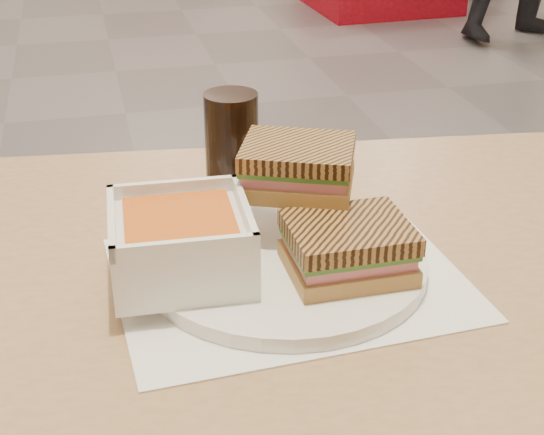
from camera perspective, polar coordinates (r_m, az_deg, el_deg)
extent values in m
cube|color=#A6815B|center=(0.81, -6.80, -5.59)|extent=(1.27, 0.83, 0.03)
cylinder|color=#A6815B|center=(1.38, 17.70, -10.13)|extent=(0.06, 0.06, 0.72)
cube|color=white|center=(0.80, 1.22, -4.38)|extent=(0.36, 0.28, 0.00)
cylinder|color=white|center=(0.81, 0.96, -3.19)|extent=(0.29, 0.29, 0.02)
cube|color=white|center=(0.77, -6.54, -2.20)|extent=(0.14, 0.14, 0.06)
cube|color=orange|center=(0.76, -6.66, -0.17)|extent=(0.11, 0.11, 0.01)
cube|color=white|center=(0.76, -1.95, 0.55)|extent=(0.01, 0.13, 0.02)
cube|color=white|center=(0.75, -11.45, -0.29)|extent=(0.01, 0.13, 0.02)
cube|color=white|center=(0.81, -7.08, 2.14)|extent=(0.13, 0.01, 0.02)
cube|color=white|center=(0.70, -6.22, -2.20)|extent=(0.13, 0.01, 0.02)
cube|color=#AD763D|center=(0.78, 5.42, -3.29)|extent=(0.12, 0.10, 0.02)
cube|color=#C7686C|center=(0.77, 5.47, -2.37)|extent=(0.11, 0.09, 0.01)
cube|color=#386B23|center=(0.77, 5.50, -1.80)|extent=(0.12, 0.09, 0.01)
cube|color=olive|center=(0.76, 5.53, -1.04)|extent=(0.12, 0.10, 0.02)
cube|color=#AD763D|center=(0.83, 1.84, 2.59)|extent=(0.14, 0.13, 0.02)
cube|color=#C7686C|center=(0.82, 1.86, 3.48)|extent=(0.13, 0.12, 0.01)
cube|color=#386B23|center=(0.82, 1.86, 4.02)|extent=(0.14, 0.13, 0.01)
cube|color=olive|center=(0.82, 1.88, 4.74)|extent=(0.14, 0.13, 0.02)
cylinder|color=black|center=(0.93, -2.90, 4.96)|extent=(0.06, 0.06, 0.13)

